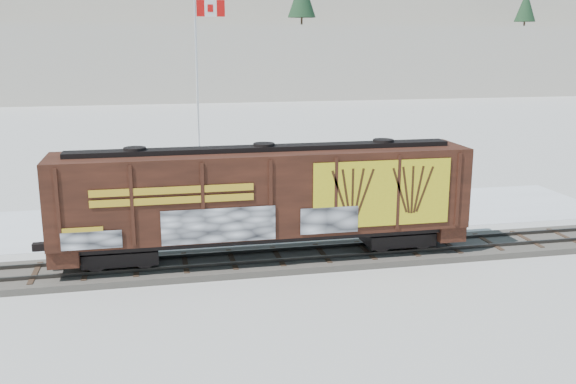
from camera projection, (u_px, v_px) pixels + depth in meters
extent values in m
plane|color=white|center=(278.00, 262.00, 27.95)|extent=(500.00, 500.00, 0.00)
cube|color=#59544C|center=(278.00, 259.00, 27.92)|extent=(50.00, 3.40, 0.28)
cube|color=#33302D|center=(281.00, 260.00, 27.18)|extent=(50.00, 0.10, 0.15)
cube|color=#33302D|center=(275.00, 250.00, 28.56)|extent=(50.00, 0.10, 0.15)
cube|color=white|center=(252.00, 217.00, 35.09)|extent=(40.00, 8.00, 0.03)
cube|color=white|center=(178.00, 61.00, 117.06)|extent=(360.00, 40.00, 12.00)
cube|color=white|center=(171.00, 30.00, 144.26)|extent=(360.00, 40.00, 24.00)
cube|color=white|center=(166.00, 11.00, 176.33)|extent=(360.00, 50.00, 35.00)
cone|color=#17311C|center=(526.00, 6.00, 129.73)|extent=(4.20, 4.20, 6.15)
cube|color=black|center=(121.00, 253.00, 26.42)|extent=(3.00, 2.00, 0.90)
cube|color=black|center=(396.00, 236.00, 28.84)|extent=(3.00, 2.00, 0.90)
cylinder|color=black|center=(96.00, 261.00, 25.49)|extent=(0.90, 0.12, 0.90)
cube|color=black|center=(265.00, 232.00, 27.51)|extent=(17.46, 2.40, 0.25)
cube|color=#3E1B11|center=(264.00, 191.00, 27.09)|extent=(17.46, 3.00, 3.44)
cube|color=black|center=(264.00, 148.00, 26.68)|extent=(16.07, 0.90, 0.20)
cube|color=gold|center=(383.00, 194.00, 26.58)|extent=(5.94, 0.03, 2.78)
cube|color=#BC911C|center=(173.00, 195.00, 24.77)|extent=(6.29, 0.02, 0.70)
cube|color=white|center=(219.00, 226.00, 25.42)|extent=(4.54, 0.03, 1.40)
cylinder|color=silver|center=(200.00, 188.00, 41.79)|extent=(0.90, 0.90, 0.20)
cylinder|color=silver|center=(198.00, 96.00, 40.43)|extent=(0.14, 0.14, 12.09)
cube|color=red|center=(200.00, 8.00, 39.28)|extent=(0.50, 0.07, 1.00)
cube|color=white|center=(210.00, 8.00, 39.40)|extent=(0.70, 0.09, 1.00)
cube|color=red|center=(221.00, 8.00, 39.53)|extent=(0.50, 0.07, 1.00)
imported|color=#AFB2B7|center=(119.00, 215.00, 32.88)|extent=(4.20, 2.80, 1.33)
imported|color=silver|center=(199.00, 204.00, 34.99)|extent=(4.38, 1.80, 1.41)
imported|color=#21252A|center=(384.00, 197.00, 36.37)|extent=(5.78, 3.38, 1.57)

